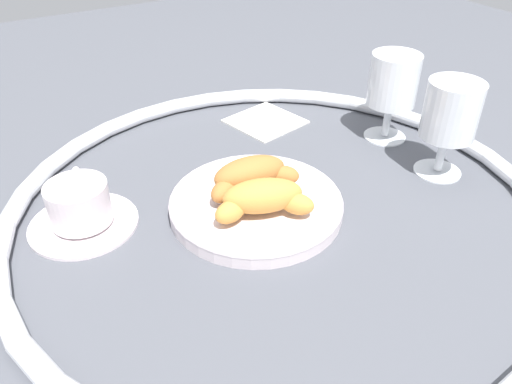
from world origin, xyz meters
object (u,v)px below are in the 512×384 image
at_px(croissant_small, 263,198).
at_px(juice_glass_left, 393,84).
at_px(juice_glass_right, 451,113).
at_px(croissant_large, 251,175).
at_px(coffee_cup_near, 80,208).
at_px(folded_napkin, 265,121).
at_px(pastry_plate, 256,204).

bearing_deg(croissant_small, juice_glass_left, -162.20).
distance_m(croissant_small, juice_glass_right, 0.29).
bearing_deg(croissant_large, coffee_cup_near, -16.92).
relative_size(croissant_small, coffee_cup_near, 0.95).
bearing_deg(folded_napkin, coffee_cup_near, 19.77).
distance_m(croissant_small, juice_glass_left, 0.31).
xyz_separation_m(pastry_plate, croissant_large, (-0.01, -0.02, 0.03)).
bearing_deg(coffee_cup_near, pastry_plate, 156.74).
xyz_separation_m(pastry_plate, folded_napkin, (-0.15, -0.21, -0.01)).
xyz_separation_m(pastry_plate, coffee_cup_near, (0.20, -0.09, 0.01)).
xyz_separation_m(croissant_small, juice_glass_left, (-0.29, -0.09, 0.05)).
relative_size(croissant_large, juice_glass_left, 0.98).
bearing_deg(juice_glass_left, juice_glass_right, 86.09).
relative_size(pastry_plate, juice_glass_right, 1.62).
relative_size(croissant_small, folded_napkin, 1.18).
xyz_separation_m(pastry_plate, juice_glass_right, (-0.28, 0.06, 0.08)).
relative_size(coffee_cup_near, juice_glass_right, 0.97).
bearing_deg(pastry_plate, juice_glass_right, 168.72).
xyz_separation_m(pastry_plate, croissant_small, (0.01, 0.03, 0.03)).
bearing_deg(pastry_plate, juice_glass_left, -167.27).
distance_m(juice_glass_right, folded_napkin, 0.31).
height_order(croissant_small, folded_napkin, croissant_small).
height_order(croissant_large, folded_napkin, croissant_large).
xyz_separation_m(croissant_large, juice_glass_right, (-0.27, 0.08, 0.05)).
height_order(croissant_large, coffee_cup_near, croissant_large).
relative_size(juice_glass_left, folded_napkin, 1.27).
bearing_deg(croissant_large, croissant_small, 75.46).
height_order(croissant_large, juice_glass_left, juice_glass_left).
distance_m(croissant_small, coffee_cup_near, 0.23).
height_order(pastry_plate, juice_glass_right, juice_glass_right).
distance_m(juice_glass_left, juice_glass_right, 0.12).
height_order(pastry_plate, croissant_small, croissant_small).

